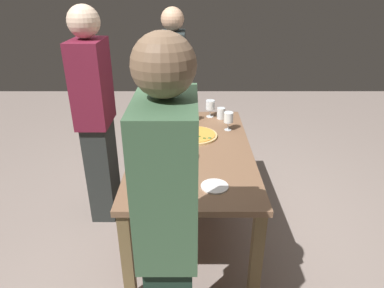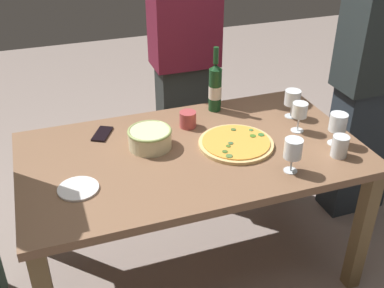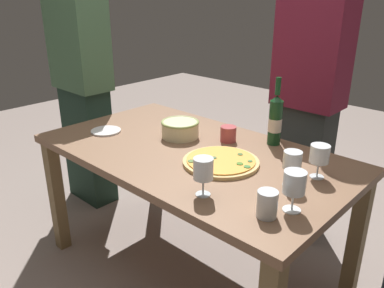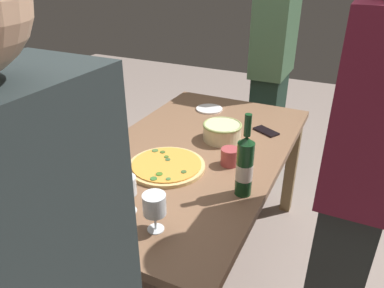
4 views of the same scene
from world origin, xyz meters
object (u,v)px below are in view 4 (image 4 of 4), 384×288
object	(u,v)px
wine_glass_by_bottle	(154,206)
wine_glass_far_left	(71,190)
serving_bowl	(222,131)
cell_phone	(266,131)
wine_glass_far_right	(125,187)
cup_ceramic	(230,157)
pizza	(167,166)
cup_amber	(63,191)
wine_glass_near_pizza	(97,148)
person_guest_right	(357,181)
wine_bottle	(245,165)
person_host	(272,70)
dining_table	(192,165)
side_plate	(209,109)

from	to	relation	value
wine_glass_by_bottle	wine_glass_far_left	distance (m)	0.32
serving_bowl	wine_glass_by_bottle	xyz separation A→B (m)	(0.79, 0.06, 0.05)
cell_phone	wine_glass_by_bottle	bearing A→B (deg)	20.68
wine_glass_far_right	cup_ceramic	size ratio (longest dim) A/B	1.81
pizza	cup_amber	xyz separation A→B (m)	(0.41, -0.24, 0.04)
wine_glass_near_pizza	cell_phone	distance (m)	0.94
pizza	person_guest_right	bearing A→B (deg)	89.43
wine_glass_far_left	cell_phone	bearing A→B (deg)	156.46
cup_ceramic	cell_phone	bearing A→B (deg)	172.13
wine_bottle	person_host	distance (m)	1.43
wine_glass_near_pizza	pizza	bearing A→B (deg)	116.08
wine_glass_by_bottle	person_host	xyz separation A→B (m)	(-1.76, -0.05, 0.04)
dining_table	wine_glass_far_right	distance (m)	0.60
wine_glass_near_pizza	cup_ceramic	xyz separation A→B (m)	(-0.29, 0.53, -0.07)
pizza	side_plate	world-z (taller)	pizza
wine_bottle	wine_glass_by_bottle	bearing A→B (deg)	-30.73
wine_glass_far_left	cup_ceramic	bearing A→B (deg)	147.20
wine_glass_near_pizza	wine_glass_far_right	bearing A→B (deg)	55.01
pizza	wine_bottle	size ratio (longest dim) A/B	1.01
person_host	person_guest_right	bearing A→B (deg)	30.99
serving_bowl	cup_amber	bearing A→B (deg)	-24.40
dining_table	wine_glass_far_left	size ratio (longest dim) A/B	10.06
wine_glass_by_bottle	cell_phone	bearing A→B (deg)	172.18
person_guest_right	wine_glass_near_pizza	bearing A→B (deg)	22.88
person_guest_right	cup_amber	bearing A→B (deg)	37.18
cup_ceramic	wine_glass_by_bottle	bearing A→B (deg)	-7.78
wine_glass_far_left	wine_glass_far_right	size ratio (longest dim) A/B	1.03
person_host	cup_ceramic	bearing A→B (deg)	10.88
serving_bowl	cup_ceramic	size ratio (longest dim) A/B	2.46
serving_bowl	wine_glass_far_right	distance (m)	0.75
wine_glass_far_right	person_host	bearing A→B (deg)	176.55
pizza	wine_glass_far_right	bearing A→B (deg)	3.90
serving_bowl	wine_glass_near_pizza	size ratio (longest dim) A/B	1.32
cup_amber	side_plate	size ratio (longest dim) A/B	0.59
pizza	cup_ceramic	world-z (taller)	cup_ceramic
wine_glass_far_left	person_guest_right	xyz separation A→B (m)	(-0.45, 0.94, 0.04)
cell_phone	person_guest_right	size ratio (longest dim) A/B	0.08
dining_table	wine_bottle	xyz separation A→B (m)	(0.26, 0.36, 0.23)
pizza	wine_glass_near_pizza	size ratio (longest dim) A/B	2.26
wine_bottle	wine_glass_near_pizza	bearing A→B (deg)	-81.98
wine_glass_far_right	cup_amber	bearing A→B (deg)	-77.30
cup_amber	wine_glass_far_right	bearing A→B (deg)	102.70
wine_glass_far_left	serving_bowl	bearing A→B (deg)	162.68
dining_table	serving_bowl	size ratio (longest dim) A/B	7.62
side_plate	person_host	size ratio (longest dim) A/B	0.10
wine_glass_far_left	person_host	world-z (taller)	person_host
cup_ceramic	cup_amber	bearing A→B (deg)	-41.09
cup_amber	person_guest_right	bearing A→B (deg)	111.13
pizza	wine_glass_far_right	xyz separation A→B (m)	(0.35, 0.02, 0.10)
dining_table	cup_ceramic	xyz separation A→B (m)	(0.06, 0.22, 0.13)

